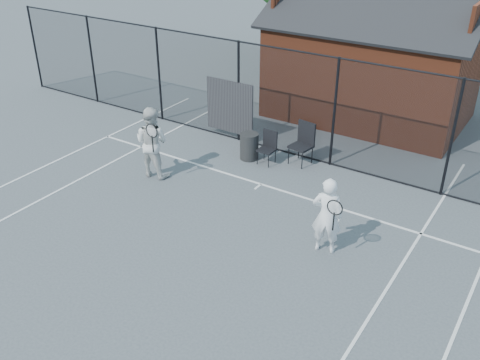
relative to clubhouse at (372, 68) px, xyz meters
The scene contains 9 objects.
ground 9.16m from the clubhouse, 93.18° to the right, with size 80.00×80.00×0.00m, color #454A4F.
court_lines 10.46m from the clubhouse, 92.77° to the right, with size 11.02×18.00×0.01m.
fence 4.09m from the clubhouse, 101.37° to the right, with size 22.04×3.00×3.00m.
clubhouse is the anchor object (origin of this frame).
player_front 8.01m from the clubhouse, 74.97° to the right, with size 0.81×0.64×1.71m.
player_back 7.78m from the clubhouse, 114.01° to the right, with size 1.06×0.82×1.89m.
chair_left 4.53m from the clubhouse, 92.77° to the right, with size 0.55×0.57×1.14m, color black.
chair_right 5.13m from the clubhouse, 101.53° to the right, with size 0.43×0.45×0.90m, color black.
waste_bin 5.29m from the clubhouse, 107.63° to the right, with size 0.52×0.52×0.75m, color #262626.
Camera 1 is at (6.08, -7.33, 6.70)m, focal length 40.00 mm.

